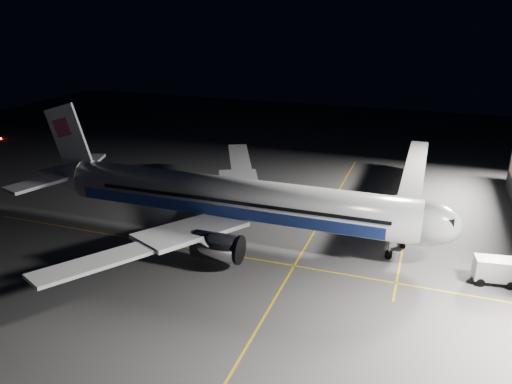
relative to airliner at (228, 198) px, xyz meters
The scene contains 11 objects.
ground 5.27m from the airliner, ahead, with size 200.00×200.00×0.00m, color #4C4C4F.
guide_line_main 12.22m from the airliner, ahead, with size 0.25×80.00×0.01m, color gold.
guide_line_cross 7.99m from the airliner, 79.83° to the right, with size 70.00×0.25×0.01m, color gold.
guide_line_side 25.67m from the airliner, 23.43° to the left, with size 0.25×40.00×0.01m, color gold.
airliner is the anchor object (origin of this frame).
jet_bridge 29.31m from the airliner, 38.04° to the left, with size 3.60×34.40×6.30m.
service_truck 34.18m from the airliner, ahead, with size 6.10×3.17×2.99m.
baggage_tug 16.61m from the airliner, 134.19° to the left, with size 2.45×2.18×1.50m.
safety_cone_a 12.17m from the airliner, 128.38° to the left, with size 0.38×0.38×0.56m, color orange.
safety_cone_b 15.06m from the airliner, 78.93° to the left, with size 0.43×0.43×0.64m, color orange.
safety_cone_c 9.69m from the airliner, 43.44° to the left, with size 0.44×0.44×0.67m, color orange.
Camera 1 is at (23.66, -57.79, 29.34)m, focal length 35.00 mm.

